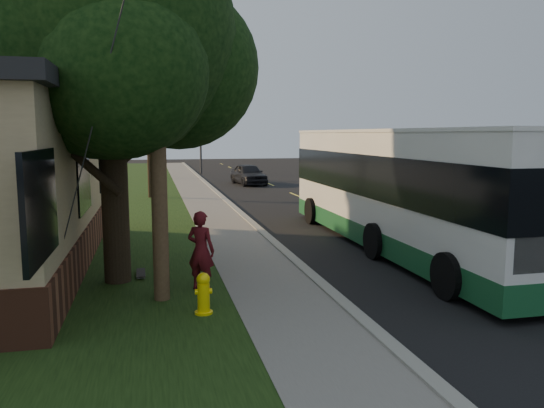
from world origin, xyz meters
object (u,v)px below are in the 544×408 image
(leafy_tree, at_px, (111,39))
(skateboarder, at_px, (201,250))
(fire_hydrant, at_px, (203,294))
(skateboard_main, at_px, (141,273))
(bare_tree_far, at_px, (157,151))
(utility_pole, at_px, (155,55))
(transit_bus, at_px, (404,186))
(bare_tree_near, at_px, (150,156))
(traffic_signal, at_px, (201,135))
(distant_car, at_px, (249,174))

(leafy_tree, relative_size, skateboarder, 4.82)
(fire_hydrant, height_order, skateboard_main, fire_hydrant)
(leafy_tree, bearing_deg, bare_tree_far, 87.55)
(utility_pole, xyz_separation_m, skateboard_main, (-0.42, 1.86, -4.51))
(bare_tree_far, bearing_deg, transit_bus, -75.86)
(fire_hydrant, relative_size, utility_pole, 0.08)
(utility_pole, height_order, transit_bus, utility_pole)
(leafy_tree, relative_size, bare_tree_near, 1.81)
(traffic_signal, distance_m, transit_bus, 29.73)
(bare_tree_near, bearing_deg, bare_tree_far, 87.61)
(bare_tree_far, bearing_deg, fire_hydrant, -89.24)
(skateboard_main, distance_m, distant_car, 22.34)
(bare_tree_near, height_order, distant_car, bare_tree_near)
(traffic_signal, height_order, distant_car, traffic_signal)
(bare_tree_near, height_order, traffic_signal, traffic_signal)
(utility_pole, height_order, traffic_signal, utility_pole)
(bare_tree_far, height_order, skateboard_main, bare_tree_far)
(utility_pole, xyz_separation_m, bare_tree_near, (-0.19, 17.01, -2.48))
(leafy_tree, distance_m, distant_car, 23.10)
(fire_hydrant, height_order, bare_tree_far, bare_tree_far)
(leafy_tree, height_order, distant_car, leafy_tree)
(leafy_tree, bearing_deg, skateboard_main, 24.45)
(bare_tree_near, relative_size, skateboard_main, 5.50)
(fire_hydrant, bearing_deg, skateboard_main, 111.60)
(skateboarder, bearing_deg, skateboard_main, -14.51)
(utility_pole, bearing_deg, bare_tree_near, 90.66)
(distant_car, bearing_deg, bare_tree_near, -141.55)
(leafy_tree, relative_size, traffic_signal, 1.42)
(bare_tree_near, distance_m, skateboarder, 16.60)
(leafy_tree, xyz_separation_m, bare_tree_near, (0.67, 15.35, -3.02))
(skateboarder, bearing_deg, utility_pole, 64.84)
(transit_bus, bearing_deg, fire_hydrant, -143.64)
(skateboarder, bearing_deg, traffic_signal, -61.73)
(skateboard_main, bearing_deg, distant_car, 73.47)
(fire_hydrant, relative_size, traffic_signal, 0.13)
(leafy_tree, xyz_separation_m, skateboard_main, (0.44, 0.20, -5.04))
(bare_tree_near, bearing_deg, skateboard_main, -90.86)
(leafy_tree, height_order, transit_bus, leafy_tree)
(utility_pole, bearing_deg, distant_car, 75.69)
(distant_car, bearing_deg, bare_tree_far, 127.27)
(transit_bus, bearing_deg, skateboard_main, -167.44)
(transit_bus, bearing_deg, skateboarder, -153.48)
(leafy_tree, distance_m, skateboarder, 4.75)
(utility_pole, distance_m, bare_tree_near, 17.19)
(fire_hydrant, relative_size, skateboard_main, 0.95)
(skateboard_main, bearing_deg, fire_hydrant, -68.40)
(utility_pole, bearing_deg, transit_bus, 27.11)
(bare_tree_far, xyz_separation_m, transit_bus, (6.44, -25.55, -0.22))
(utility_pole, xyz_separation_m, skateboarder, (0.81, 0.49, -3.75))
(skateboarder, relative_size, skateboard_main, 2.07)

